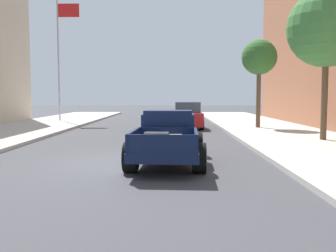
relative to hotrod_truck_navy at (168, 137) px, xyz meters
name	(u,v)px	position (x,y,z in m)	size (l,w,h in m)	color
ground_plane	(121,163)	(-1.42, -0.18, -0.75)	(140.00, 140.00, 0.00)	#3D3D42
hotrod_truck_navy	(168,137)	(0.00, 0.00, 0.00)	(2.34, 5.00, 1.58)	#0F1938
car_background_red	(187,116)	(1.05, 11.92, 0.01)	(1.90, 4.31, 1.65)	#AD1E1E
flagpole	(61,47)	(-8.40, 17.00, 5.02)	(1.74, 0.16, 9.16)	#B2B2B7
street_tree_nearest	(327,28)	(6.61, 4.61, 4.11)	(3.30, 3.30, 6.38)	brown
street_tree_second	(259,58)	(5.25, 10.78, 3.50)	(2.08, 2.08, 5.21)	brown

